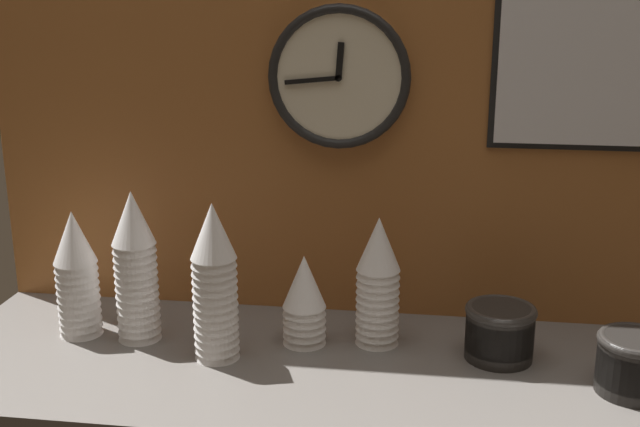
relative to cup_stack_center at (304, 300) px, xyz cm
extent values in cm
cube|color=slate|center=(9.04, -7.40, -11.28)|extent=(160.00, 56.00, 4.00)
cube|color=#A3602D|center=(9.04, 19.10, 43.22)|extent=(160.00, 3.00, 105.00)
cone|color=white|center=(0.00, 0.00, -3.90)|extent=(8.76, 8.76, 10.76)
cone|color=white|center=(0.00, 0.00, -2.34)|extent=(8.76, 8.76, 10.76)
cone|color=white|center=(0.00, 0.00, -0.78)|extent=(8.76, 8.76, 10.76)
cone|color=white|center=(0.00, 0.00, 0.78)|extent=(8.76, 8.76, 10.76)
cone|color=white|center=(0.00, 0.00, 2.34)|extent=(8.76, 8.76, 10.76)
cone|color=white|center=(0.00, 0.00, 3.90)|extent=(8.76, 8.76, 10.76)
cone|color=white|center=(-33.62, -2.58, -3.90)|extent=(8.76, 8.76, 10.76)
cone|color=white|center=(-33.62, -2.58, -2.34)|extent=(8.76, 8.76, 10.76)
cone|color=white|center=(-33.62, -2.58, -0.78)|extent=(8.76, 8.76, 10.76)
cone|color=white|center=(-33.62, -2.58, 0.78)|extent=(8.76, 8.76, 10.76)
cone|color=white|center=(-33.62, -2.58, 2.34)|extent=(8.76, 8.76, 10.76)
cone|color=white|center=(-33.62, -2.58, 3.90)|extent=(8.76, 8.76, 10.76)
cone|color=white|center=(-33.62, -2.58, 5.46)|extent=(8.76, 8.76, 10.76)
cone|color=white|center=(-33.62, -2.58, 7.03)|extent=(8.76, 8.76, 10.76)
cone|color=white|center=(-33.62, -2.58, 8.59)|extent=(8.76, 8.76, 10.76)
cone|color=white|center=(-33.62, -2.58, 10.15)|extent=(8.76, 8.76, 10.76)
cone|color=white|center=(-33.62, -2.58, 11.71)|extent=(8.76, 8.76, 10.76)
cone|color=white|center=(-33.62, -2.58, 13.27)|extent=(8.76, 8.76, 10.76)
cone|color=white|center=(-33.62, -2.58, 14.83)|extent=(8.76, 8.76, 10.76)
cone|color=white|center=(-33.62, -2.58, 16.39)|extent=(8.76, 8.76, 10.76)
cone|color=white|center=(-46.38, -2.23, -3.90)|extent=(8.76, 8.76, 10.76)
cone|color=white|center=(-46.38, -2.23, -2.34)|extent=(8.76, 8.76, 10.76)
cone|color=white|center=(-46.38, -2.23, -0.78)|extent=(8.76, 8.76, 10.76)
cone|color=white|center=(-46.38, -2.23, 0.78)|extent=(8.76, 8.76, 10.76)
cone|color=white|center=(-46.38, -2.23, 2.34)|extent=(8.76, 8.76, 10.76)
cone|color=white|center=(-46.38, -2.23, 3.90)|extent=(8.76, 8.76, 10.76)
cone|color=white|center=(-46.38, -2.23, 5.46)|extent=(8.76, 8.76, 10.76)
cone|color=white|center=(-46.38, -2.23, 7.03)|extent=(8.76, 8.76, 10.76)
cone|color=white|center=(-46.38, -2.23, 8.59)|extent=(8.76, 8.76, 10.76)
cone|color=white|center=(-46.38, -2.23, 10.15)|extent=(8.76, 8.76, 10.76)
cone|color=white|center=(-46.38, -2.23, 11.71)|extent=(8.76, 8.76, 10.76)
cone|color=white|center=(-15.72, -8.70, -3.90)|extent=(8.76, 8.76, 10.76)
cone|color=white|center=(-15.72, -8.70, -2.34)|extent=(8.76, 8.76, 10.76)
cone|color=white|center=(-15.72, -8.70, -0.78)|extent=(8.76, 8.76, 10.76)
cone|color=white|center=(-15.72, -8.70, 0.78)|extent=(8.76, 8.76, 10.76)
cone|color=white|center=(-15.72, -8.70, 2.34)|extent=(8.76, 8.76, 10.76)
cone|color=white|center=(-15.72, -8.70, 3.90)|extent=(8.76, 8.76, 10.76)
cone|color=white|center=(-15.72, -8.70, 5.46)|extent=(8.76, 8.76, 10.76)
cone|color=white|center=(-15.72, -8.70, 7.03)|extent=(8.76, 8.76, 10.76)
cone|color=white|center=(-15.72, -8.70, 8.59)|extent=(8.76, 8.76, 10.76)
cone|color=white|center=(-15.72, -8.70, 10.15)|extent=(8.76, 8.76, 10.76)
cone|color=white|center=(-15.72, -8.70, 11.71)|extent=(8.76, 8.76, 10.76)
cone|color=white|center=(-15.72, -8.70, 13.27)|extent=(8.76, 8.76, 10.76)
cone|color=white|center=(-15.72, -8.70, 14.83)|extent=(8.76, 8.76, 10.76)
cone|color=white|center=(-15.72, -8.70, 16.39)|extent=(8.76, 8.76, 10.76)
cone|color=white|center=(14.43, 2.11, -3.90)|extent=(8.76, 8.76, 10.76)
cone|color=white|center=(14.43, 2.11, -2.34)|extent=(8.76, 8.76, 10.76)
cone|color=white|center=(14.43, 2.11, -0.78)|extent=(8.76, 8.76, 10.76)
cone|color=white|center=(14.43, 2.11, 0.78)|extent=(8.76, 8.76, 10.76)
cone|color=white|center=(14.43, 2.11, 2.34)|extent=(8.76, 8.76, 10.76)
cone|color=white|center=(14.43, 2.11, 3.90)|extent=(8.76, 8.76, 10.76)
cone|color=white|center=(14.43, 2.11, 5.46)|extent=(8.76, 8.76, 10.76)
cone|color=white|center=(14.43, 2.11, 7.03)|extent=(8.76, 8.76, 10.76)
cone|color=white|center=(14.43, 2.11, 8.59)|extent=(8.76, 8.76, 10.76)
cone|color=white|center=(14.43, 2.11, 10.15)|extent=(8.76, 8.76, 10.76)
cone|color=white|center=(14.43, 2.11, 11.71)|extent=(8.76, 8.76, 10.76)
cylinder|color=black|center=(60.82, -11.62, -7.01)|extent=(13.07, 13.07, 4.55)
cylinder|color=black|center=(60.82, -11.62, -5.01)|extent=(13.07, 13.07, 4.55)
cylinder|color=black|center=(60.82, -11.62, -3.00)|extent=(13.07, 13.07, 4.55)
cylinder|color=black|center=(60.82, -11.62, -1.00)|extent=(13.07, 13.07, 4.55)
torus|color=#302D2A|center=(60.82, -11.62, 0.59)|extent=(13.66, 13.66, 1.64)
cylinder|color=black|center=(38.22, -1.40, -7.01)|extent=(13.07, 13.07, 4.55)
cylinder|color=black|center=(38.22, -1.40, -5.01)|extent=(13.07, 13.07, 4.55)
cylinder|color=black|center=(38.22, -1.40, -3.00)|extent=(13.07, 13.07, 4.55)
cylinder|color=black|center=(38.22, -1.40, -1.00)|extent=(13.07, 13.07, 4.55)
torus|color=#302D2A|center=(38.22, -1.40, 0.59)|extent=(13.66, 13.66, 1.64)
cylinder|color=beige|center=(4.76, 16.50, 42.15)|extent=(28.35, 1.80, 28.35)
torus|color=black|center=(4.76, 15.69, 42.15)|extent=(29.20, 1.98, 29.20)
cube|color=black|center=(5.02, 15.20, 45.69)|extent=(1.79, 0.60, 7.16)
cube|color=black|center=(-0.74, 15.20, 41.61)|extent=(11.09, 0.60, 1.98)
cylinder|color=black|center=(4.76, 15.20, 42.15)|extent=(1.42, 0.60, 1.42)
cube|color=black|center=(54.24, 17.22, 55.41)|extent=(38.53, 0.60, 54.02)
cube|color=white|center=(54.24, 16.80, 55.41)|extent=(36.13, 1.20, 51.62)
camera|label=1|loc=(23.98, -146.12, 60.85)|focal=45.00mm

